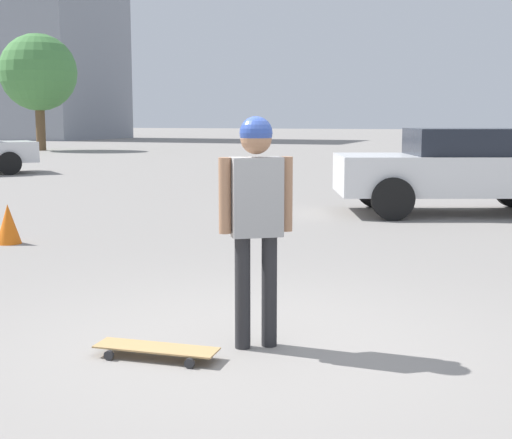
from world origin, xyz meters
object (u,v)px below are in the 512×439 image
at_px(skateboard, 156,349).
at_px(traffic_cone, 8,224).
at_px(person, 256,203).
at_px(car_parked_near, 460,169).

distance_m(skateboard, traffic_cone, 5.37).
distance_m(person, traffic_cone, 5.60).
xyz_separation_m(person, skateboard, (-0.58, -0.48, -1.01)).
xyz_separation_m(skateboard, car_parked_near, (1.47, 8.81, 0.73)).
relative_size(person, traffic_cone, 3.14).
bearing_deg(person, traffic_cone, 113.69).
xyz_separation_m(person, traffic_cone, (-4.64, 3.03, -0.81)).
bearing_deg(car_parked_near, skateboard, 60.92).
bearing_deg(skateboard, traffic_cone, -44.47).
xyz_separation_m(skateboard, traffic_cone, (-4.06, 3.51, 0.20)).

